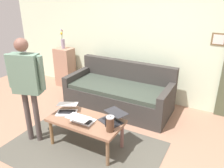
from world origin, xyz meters
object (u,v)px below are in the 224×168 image
(laptop_right, at_px, (67,110))
(flower_vase, at_px, (63,42))
(laptop_center, at_px, (112,118))
(french_press, at_px, (110,124))
(side_shelf, at_px, (65,67))
(coffee_table, at_px, (86,123))
(laptop_left, at_px, (82,119))
(couch, at_px, (120,93))
(person_standing, at_px, (26,79))

(laptop_right, bearing_deg, flower_vase, -49.76)
(flower_vase, bearing_deg, laptop_right, 130.24)
(laptop_center, distance_m, laptop_right, 0.74)
(laptop_center, relative_size, french_press, 1.72)
(laptop_right, relative_size, side_shelf, 0.43)
(coffee_table, height_order, side_shelf, side_shelf)
(laptop_center, distance_m, flower_vase, 2.75)
(laptop_left, bearing_deg, flower_vase, -45.35)
(couch, relative_size, laptop_center, 4.83)
(couch, height_order, laptop_right, couch)
(coffee_table, xyz_separation_m, side_shelf, (1.81, -1.74, 0.06))
(laptop_center, xyz_separation_m, flower_vase, (2.17, -1.59, 0.58))
(coffee_table, relative_size, laptop_left, 3.34)
(laptop_center, distance_m, side_shelf, 2.69)
(couch, xyz_separation_m, flower_vase, (1.70, -0.40, 0.78))
(coffee_table, xyz_separation_m, flower_vase, (1.81, -1.74, 0.68))
(french_press, xyz_separation_m, side_shelf, (2.26, -1.82, -0.10))
(laptop_center, bearing_deg, side_shelf, -36.24)
(laptop_center, xyz_separation_m, person_standing, (1.17, 0.41, 0.53))
(laptop_center, relative_size, side_shelf, 0.45)
(laptop_left, xyz_separation_m, laptop_center, (-0.37, -0.23, 0.00))
(laptop_left, relative_size, flower_vase, 0.72)
(laptop_center, bearing_deg, person_standing, 19.27)
(french_press, bearing_deg, laptop_left, 0.26)
(laptop_left, relative_size, person_standing, 0.20)
(side_shelf, bearing_deg, laptop_center, 143.76)
(couch, xyz_separation_m, laptop_center, (-0.48, 1.19, 0.20))
(side_shelf, height_order, flower_vase, flower_vase)
(person_standing, bearing_deg, french_press, -171.91)
(person_standing, bearing_deg, laptop_left, -167.50)
(laptop_left, xyz_separation_m, flower_vase, (1.80, -1.82, 0.58))
(couch, distance_m, coffee_table, 1.35)
(side_shelf, bearing_deg, flower_vase, -2.88)
(laptop_center, relative_size, laptop_right, 1.05)
(laptop_left, height_order, laptop_right, laptop_right)
(laptop_right, distance_m, flower_vase, 2.30)
(laptop_right, distance_m, side_shelf, 2.22)
(couch, relative_size, french_press, 8.30)
(coffee_table, bearing_deg, laptop_right, -6.78)
(laptop_left, xyz_separation_m, person_standing, (0.80, 0.18, 0.53))
(laptop_left, distance_m, french_press, 0.47)
(french_press, bearing_deg, person_standing, 8.09)
(french_press, distance_m, flower_vase, 2.95)
(side_shelf, bearing_deg, laptop_left, 134.59)
(couch, relative_size, laptop_left, 6.21)
(laptop_right, relative_size, person_standing, 0.25)
(laptop_right, xyz_separation_m, side_shelf, (1.43, -1.70, -0.04))
(flower_vase, bearing_deg, laptop_left, 134.65)
(laptop_right, bearing_deg, side_shelf, -49.84)
(laptop_left, bearing_deg, side_shelf, -45.41)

